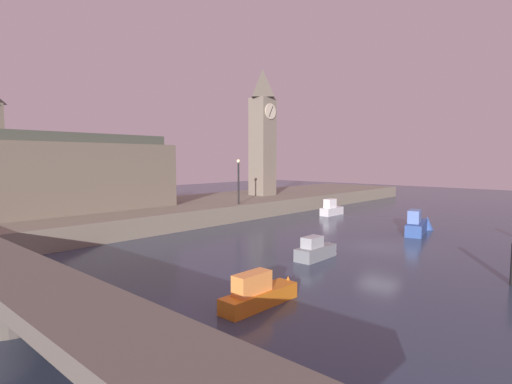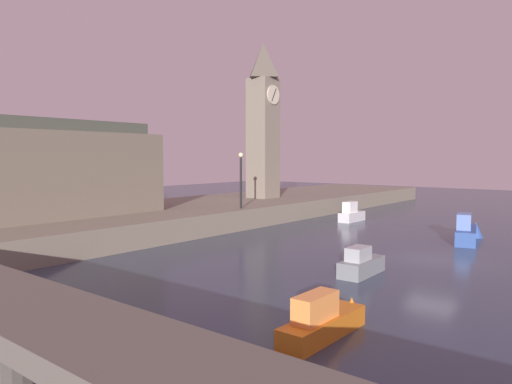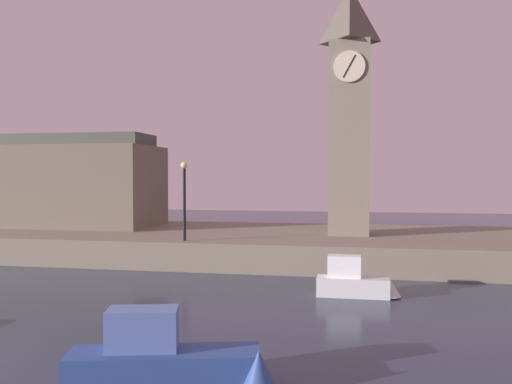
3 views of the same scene
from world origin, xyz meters
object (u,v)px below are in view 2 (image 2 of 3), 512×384
Objects in this scene: boat_ferry_white at (353,214)px; boat_tour_blue at (467,232)px; streetlamp at (241,174)px; clock_tower at (263,118)px; parliament_hall at (37,169)px; boat_patrol_orange at (327,319)px; boat_cruiser_grey at (364,263)px.

boat_tour_blue is at bearing -112.17° from boat_ferry_white.
boat_ferry_white is (4.15, 10.18, -0.04)m from boat_tour_blue.
boat_tour_blue is (4.76, -14.80, -3.46)m from streetlamp.
clock_tower is 0.97× the size of parliament_hall.
streetlamp is at bearing 47.45° from boat_patrol_orange.
boat_patrol_orange reaches higher than boat_cruiser_grey.
boat_tour_blue is 1.52× the size of boat_ferry_white.
boat_ferry_white is 18.34m from boat_cruiser_grey.
parliament_hall is 4.37× the size of boat_cruiser_grey.
boat_patrol_orange is 8.07m from boat_cruiser_grey.
clock_tower reaches higher than boat_tour_blue.
boat_patrol_orange is at bearing -138.40° from clock_tower.
boat_tour_blue is (-3.72, -19.35, -8.32)m from clock_tower.
parliament_hall reaches higher than boat_tour_blue.
boat_patrol_orange is (-14.78, -16.10, -3.60)m from streetlamp.
parliament_hall reaches higher than boat_cruiser_grey.
boat_patrol_orange is at bearing -161.42° from boat_cruiser_grey.
boat_cruiser_grey is at bearing 18.58° from boat_patrol_orange.
clock_tower reaches higher than streetlamp.
boat_tour_blue is at bearing -6.11° from boat_cruiser_grey.
clock_tower is 12.41m from boat_ferry_white.
clock_tower is 2.79× the size of boat_tour_blue.
parliament_hall is at bearing 151.70° from streetlamp.
clock_tower is 25.34m from boat_cruiser_grey.
parliament_hall is 24.14m from boat_ferry_white.
parliament_hall reaches higher than streetlamp.
parliament_hall is at bearing 104.01° from boat_cruiser_grey.
clock_tower reaches higher than boat_cruiser_grey.
streetlamp is 1.23× the size of boat_cruiser_grey.
boat_patrol_orange is (-19.54, -1.30, -0.14)m from boat_tour_blue.
parliament_hall is 13.78m from streetlamp.
streetlamp reaches higher than boat_patrol_orange.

